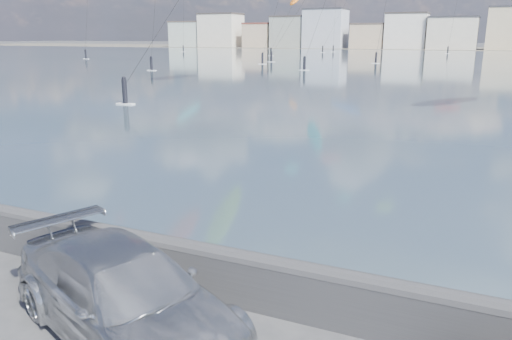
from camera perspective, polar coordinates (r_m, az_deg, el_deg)
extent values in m
cube|color=#2D484F|center=(96.39, 21.63, 11.28)|extent=(500.00, 177.00, 0.00)
cube|color=#4C473D|center=(204.77, 23.34, 12.61)|extent=(500.00, 60.00, 0.00)
cube|color=#28282B|center=(9.82, -8.62, -11.11)|extent=(400.00, 0.35, 0.90)
cylinder|color=#28282B|center=(9.63, -8.72, -8.71)|extent=(400.00, 0.36, 0.36)
cube|color=#B7C6BC|center=(223.63, -7.66, 15.07)|extent=(14.00, 11.00, 10.00)
cube|color=#4C423D|center=(223.69, -7.71, 16.43)|extent=(14.28, 11.22, 0.60)
cube|color=silver|center=(215.94, -4.03, 15.57)|extent=(16.00, 12.00, 13.00)
cube|color=#383330|center=(216.10, -4.07, 17.37)|extent=(16.32, 12.24, 0.60)
cube|color=#CCB293|center=(208.29, 0.39, 15.07)|extent=(11.00, 10.00, 9.00)
cube|color=brown|center=(208.34, 0.39, 16.39)|extent=(11.22, 10.20, 0.60)
cube|color=gray|center=(203.40, 3.86, 15.39)|extent=(13.00, 11.00, 11.50)
cube|color=#383330|center=(203.52, 3.90, 17.09)|extent=(13.26, 11.22, 0.60)
cube|color=#B2B7C6|center=(198.83, 7.94, 15.65)|extent=(15.00, 12.00, 14.00)
cube|color=#2D2D33|center=(199.04, 8.02, 17.75)|extent=(15.30, 12.24, 0.60)
cube|color=#CCB293|center=(194.78, 12.72, 14.63)|extent=(12.00, 10.00, 8.50)
cube|color=#4C423D|center=(194.82, 12.80, 15.97)|extent=(12.24, 10.20, 0.60)
cube|color=white|center=(192.47, 16.82, 14.89)|extent=(14.00, 11.00, 12.00)
cube|color=#383330|center=(192.62, 16.97, 16.76)|extent=(14.28, 11.22, 0.60)
cube|color=beige|center=(190.96, 21.55, 14.27)|extent=(16.00, 13.00, 10.50)
cube|color=#2D2D33|center=(191.06, 21.72, 15.93)|extent=(16.32, 13.26, 0.60)
cube|color=beige|center=(190.76, 26.84, 14.17)|extent=(13.00, 10.00, 13.50)
cube|color=#2D2D33|center=(190.97, 27.10, 16.28)|extent=(13.26, 10.20, 0.60)
imported|color=#B5B8BC|center=(8.51, -14.78, -13.61)|extent=(5.52, 3.85, 1.48)
cube|color=white|center=(146.13, 7.61, 13.16)|extent=(1.40, 0.42, 0.08)
cylinder|color=black|center=(146.10, 7.62, 13.52)|extent=(0.36, 0.36, 1.70)
sphere|color=black|center=(146.08, 7.64, 13.87)|extent=(0.28, 0.28, 0.28)
cylinder|color=black|center=(153.00, 9.27, 16.64)|extent=(3.61, 15.37, 15.96)
cube|color=white|center=(153.59, -8.30, 13.23)|extent=(1.40, 0.42, 0.08)
cylinder|color=black|center=(153.56, -8.31, 13.56)|extent=(0.36, 0.36, 1.70)
sphere|color=black|center=(153.54, -8.33, 13.90)|extent=(0.28, 0.28, 0.28)
cylinder|color=black|center=(157.08, -8.28, 16.99)|extent=(2.97, 6.38, 17.91)
cube|color=white|center=(112.30, -18.85, 11.95)|extent=(1.40, 0.42, 0.08)
cylinder|color=black|center=(112.26, -18.89, 12.41)|extent=(0.36, 0.36, 1.70)
sphere|color=black|center=(112.24, -18.93, 12.86)|extent=(0.28, 0.28, 0.28)
cube|color=white|center=(71.72, 5.53, 11.30)|extent=(1.40, 0.42, 0.08)
cylinder|color=black|center=(71.66, 5.55, 12.02)|extent=(0.36, 0.36, 1.70)
sphere|color=black|center=(71.62, 5.57, 12.74)|extent=(0.28, 0.28, 0.28)
cube|color=white|center=(37.00, -14.69, 7.33)|extent=(1.40, 0.42, 0.08)
cylinder|color=black|center=(36.89, -14.78, 8.71)|extent=(0.36, 0.36, 1.70)
sphere|color=black|center=(36.81, -14.88, 10.10)|extent=(0.28, 0.28, 0.28)
cylinder|color=black|center=(42.75, -8.96, 18.44)|extent=(0.05, 14.69, 12.13)
cube|color=white|center=(146.36, 21.04, 12.32)|extent=(1.40, 0.42, 0.08)
cylinder|color=black|center=(146.34, 21.07, 12.67)|extent=(0.36, 0.36, 1.70)
sphere|color=black|center=(146.32, 21.11, 13.02)|extent=(0.28, 0.28, 0.28)
cylinder|color=black|center=(151.64, 21.62, 15.58)|extent=(0.68, 10.69, 14.62)
cube|color=white|center=(91.59, 13.51, 11.78)|extent=(1.40, 0.42, 0.08)
cylinder|color=black|center=(91.55, 13.55, 12.35)|extent=(0.36, 0.36, 1.70)
sphere|color=black|center=(91.51, 13.59, 12.91)|extent=(0.28, 0.28, 0.28)
cube|color=white|center=(153.04, 8.81, 13.20)|extent=(1.40, 0.42, 0.08)
cylinder|color=black|center=(153.02, 8.82, 13.54)|extent=(0.36, 0.36, 1.70)
sphere|color=black|center=(153.00, 8.83, 13.88)|extent=(0.28, 0.28, 0.28)
cube|color=white|center=(72.49, -11.84, 11.10)|extent=(1.40, 0.42, 0.08)
cylinder|color=black|center=(72.43, -11.88, 11.81)|extent=(0.36, 0.36, 1.70)
sphere|color=black|center=(72.39, -11.92, 12.52)|extent=(0.28, 0.28, 0.28)
cube|color=white|center=(86.79, 0.73, 12.03)|extent=(1.40, 0.42, 0.08)
cylinder|color=black|center=(86.74, 0.74, 12.62)|extent=(0.36, 0.36, 1.70)
sphere|color=black|center=(86.71, 0.74, 13.21)|extent=(0.28, 0.28, 0.28)
ellipsoid|color=orange|center=(136.52, 4.47, 18.75)|extent=(4.15, 8.87, 4.27)
cube|color=white|center=(121.85, 1.72, 12.92)|extent=(1.40, 0.42, 0.08)
cylinder|color=black|center=(121.82, 1.72, 13.34)|extent=(0.36, 0.36, 1.70)
sphere|color=black|center=(121.80, 1.72, 13.76)|extent=(0.28, 0.28, 0.28)
cylinder|color=black|center=(128.99, 3.15, 16.28)|extent=(0.19, 15.60, 12.18)
cube|color=white|center=(94.03, 1.76, 12.26)|extent=(1.40, 0.42, 0.08)
cylinder|color=black|center=(93.99, 1.76, 12.81)|extent=(0.36, 0.36, 1.70)
sphere|color=black|center=(93.95, 1.76, 13.36)|extent=(0.28, 0.28, 0.28)
cylinder|color=black|center=(100.51, 4.64, 17.40)|extent=(3.94, 15.49, 15.03)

